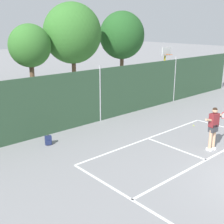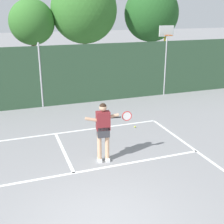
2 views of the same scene
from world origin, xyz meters
name	(u,v)px [view 1 (image 1 of 2)]	position (x,y,z in m)	size (l,w,h in m)	color
chainlink_fence	(100,95)	(0.00, 9.00, 1.43)	(26.09, 0.09, 3.01)	#2D4C33
basketball_hoop	(165,64)	(7.28, 10.47, 2.31)	(0.90, 0.67, 3.55)	yellow
treeline_backdrop	(32,40)	(0.86, 18.14, 3.97)	(25.55, 4.49, 6.86)	brown
tennis_player	(214,125)	(1.03, 2.87, 1.11)	(1.44, 0.30, 1.85)	silver
tennis_ball	(194,126)	(3.05, 5.07, 0.03)	(0.07, 0.07, 0.07)	#CCE033
backpack_navy	(48,141)	(-3.83, 7.90, 0.19)	(0.32, 0.31, 0.46)	navy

